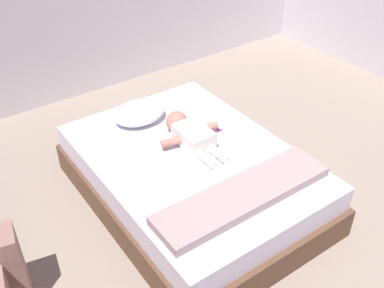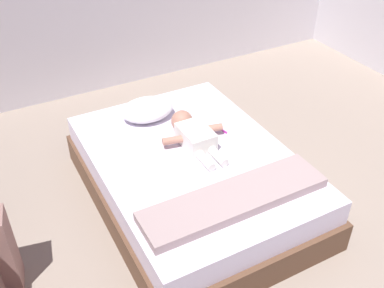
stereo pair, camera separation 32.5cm
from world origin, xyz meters
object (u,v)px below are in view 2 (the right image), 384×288
at_px(bed, 192,178).
at_px(toothbrush, 220,128).
at_px(pillow, 147,109).
at_px(baby, 193,134).

distance_m(bed, toothbrush, 0.47).
relative_size(bed, pillow, 4.45).
bearing_deg(toothbrush, baby, -170.67).
bearing_deg(pillow, bed, -82.72).
bearing_deg(toothbrush, bed, -151.57).
bearing_deg(baby, toothbrush, 9.33).
bearing_deg(bed, toothbrush, 28.43).
bearing_deg(pillow, toothbrush, -44.86).
xyz_separation_m(bed, pillow, (-0.08, 0.63, 0.30)).
relative_size(bed, toothbrush, 13.20).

